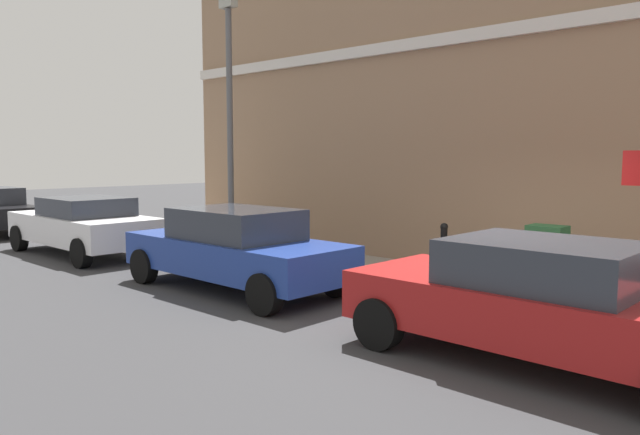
{
  "coord_description": "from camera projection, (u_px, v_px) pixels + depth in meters",
  "views": [
    {
      "loc": [
        -7.33,
        -3.91,
        2.35
      ],
      "look_at": [
        1.0,
        3.82,
        1.2
      ],
      "focal_mm": 34.15,
      "sensor_mm": 36.0,
      "label": 1
    }
  ],
  "objects": [
    {
      "name": "corner_building",
      "position": [
        467.0,
        95.0,
        15.76
      ],
      "size": [
        7.7,
        12.36,
        7.87
      ],
      "color": "#937256",
      "rests_on": "ground"
    },
    {
      "name": "bollard_near_cabinet",
      "position": [
        444.0,
        250.0,
        10.64
      ],
      "size": [
        0.14,
        0.14,
        1.04
      ],
      "color": "black",
      "rests_on": "sidewalk"
    },
    {
      "name": "car_blue",
      "position": [
        235.0,
        248.0,
        10.66
      ],
      "size": [
        1.86,
        4.47,
        1.44
      ],
      "rotation": [
        0.0,
        0.0,
        1.56
      ],
      "color": "navy",
      "rests_on": "ground"
    },
    {
      "name": "sidewalk",
      "position": [
        275.0,
        258.0,
        13.63
      ],
      "size": [
        2.7,
        30.0,
        0.15
      ],
      "primitive_type": "cube",
      "color": "gray",
      "rests_on": "ground"
    },
    {
      "name": "car_red",
      "position": [
        541.0,
        301.0,
        6.82
      ],
      "size": [
        1.95,
        4.41,
        1.41
      ],
      "rotation": [
        0.0,
        0.0,
        1.56
      ],
      "color": "maroon",
      "rests_on": "ground"
    },
    {
      "name": "lamppost",
      "position": [
        230.0,
        114.0,
        13.91
      ],
      "size": [
        0.2,
        0.44,
        5.72
      ],
      "color": "#59595B",
      "rests_on": "sidewalk"
    },
    {
      "name": "car_white",
      "position": [
        84.0,
        224.0,
        14.48
      ],
      "size": [
        1.98,
        4.5,
        1.38
      ],
      "rotation": [
        0.0,
        0.0,
        1.56
      ],
      "color": "silver",
      "rests_on": "ground"
    },
    {
      "name": "ground",
      "position": [
        476.0,
        330.0,
        8.23
      ],
      "size": [
        80.0,
        80.0,
        0.0
      ],
      "primitive_type": "plane",
      "color": "#38383A"
    },
    {
      "name": "utility_cabinet",
      "position": [
        546.0,
        266.0,
        9.3
      ],
      "size": [
        0.46,
        0.61,
        1.15
      ],
      "color": "#1E4C28",
      "rests_on": "sidewalk"
    }
  ]
}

